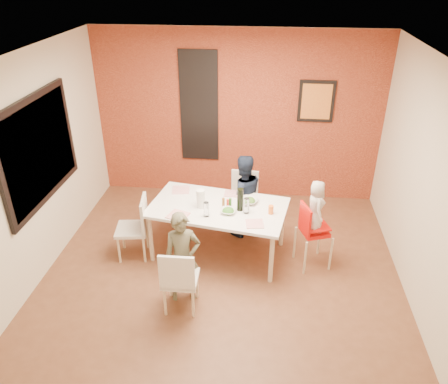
# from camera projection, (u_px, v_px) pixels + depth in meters

# --- Properties ---
(ground) EXTENTS (4.50, 4.50, 0.00)m
(ground) POSITION_uv_depth(u_px,v_px,m) (221.00, 275.00, 5.57)
(ground) COLOR brown
(ground) RESTS_ON ground
(ceiling) EXTENTS (4.50, 4.50, 0.02)m
(ceiling) POSITION_uv_depth(u_px,v_px,m) (221.00, 59.00, 4.28)
(ceiling) COLOR white
(ceiling) RESTS_ON wall_back
(wall_back) EXTENTS (4.50, 0.02, 2.70)m
(wall_back) POSITION_uv_depth(u_px,v_px,m) (237.00, 117.00, 6.89)
(wall_back) COLOR beige
(wall_back) RESTS_ON ground
(wall_front) EXTENTS (4.50, 0.02, 2.70)m
(wall_front) POSITION_uv_depth(u_px,v_px,m) (184.00, 332.00, 2.96)
(wall_front) COLOR beige
(wall_front) RESTS_ON ground
(wall_left) EXTENTS (0.02, 4.50, 2.70)m
(wall_left) POSITION_uv_depth(u_px,v_px,m) (32.00, 172.00, 5.14)
(wall_left) COLOR beige
(wall_left) RESTS_ON ground
(wall_right) EXTENTS (0.02, 4.50, 2.70)m
(wall_right) POSITION_uv_depth(u_px,v_px,m) (428.00, 192.00, 4.71)
(wall_right) COLOR beige
(wall_right) RESTS_ON ground
(brick_accent_wall) EXTENTS (4.50, 0.02, 2.70)m
(brick_accent_wall) POSITION_uv_depth(u_px,v_px,m) (237.00, 117.00, 6.87)
(brick_accent_wall) COLOR maroon
(brick_accent_wall) RESTS_ON ground
(picture_window_frame) EXTENTS (0.05, 1.70, 1.30)m
(picture_window_frame) POSITION_uv_depth(u_px,v_px,m) (39.00, 150.00, 5.22)
(picture_window_frame) COLOR black
(picture_window_frame) RESTS_ON wall_left
(picture_window_pane) EXTENTS (0.02, 1.55, 1.15)m
(picture_window_pane) POSITION_uv_depth(u_px,v_px,m) (40.00, 150.00, 5.21)
(picture_window_pane) COLOR black
(picture_window_pane) RESTS_ON wall_left
(glassblock_strip) EXTENTS (0.55, 0.03, 1.70)m
(glassblock_strip) POSITION_uv_depth(u_px,v_px,m) (199.00, 107.00, 6.85)
(glassblock_strip) COLOR silver
(glassblock_strip) RESTS_ON wall_back
(glassblock_surround) EXTENTS (0.60, 0.03, 1.76)m
(glassblock_surround) POSITION_uv_depth(u_px,v_px,m) (199.00, 107.00, 6.84)
(glassblock_surround) COLOR black
(glassblock_surround) RESTS_ON wall_back
(art_print_frame) EXTENTS (0.54, 0.03, 0.64)m
(art_print_frame) POSITION_uv_depth(u_px,v_px,m) (316.00, 101.00, 6.60)
(art_print_frame) COLOR black
(art_print_frame) RESTS_ON wall_back
(art_print_canvas) EXTENTS (0.44, 0.01, 0.54)m
(art_print_canvas) POSITION_uv_depth(u_px,v_px,m) (316.00, 102.00, 6.59)
(art_print_canvas) COLOR orange
(art_print_canvas) RESTS_ON wall_back
(dining_table) EXTENTS (1.89, 1.25, 0.73)m
(dining_table) POSITION_uv_depth(u_px,v_px,m) (218.00, 211.00, 5.69)
(dining_table) COLOR white
(dining_table) RESTS_ON ground
(chair_near) EXTENTS (0.40, 0.40, 0.84)m
(chair_near) POSITION_uv_depth(u_px,v_px,m) (179.00, 278.00, 4.80)
(chair_near) COLOR white
(chair_near) RESTS_ON ground
(chair_far) EXTENTS (0.42, 0.42, 0.85)m
(chair_far) POSITION_uv_depth(u_px,v_px,m) (244.00, 197.00, 6.41)
(chair_far) COLOR white
(chair_far) RESTS_ON ground
(chair_left) EXTENTS (0.46, 0.46, 0.87)m
(chair_left) POSITION_uv_depth(u_px,v_px,m) (137.00, 224.00, 5.73)
(chair_left) COLOR beige
(chair_left) RESTS_ON ground
(high_chair) EXTENTS (0.48, 0.48, 0.90)m
(high_chair) POSITION_uv_depth(u_px,v_px,m) (312.00, 229.00, 5.52)
(high_chair) COLOR red
(high_chair) RESTS_ON ground
(child_near) EXTENTS (0.47, 0.38, 1.14)m
(child_near) POSITION_uv_depth(u_px,v_px,m) (183.00, 258.00, 4.96)
(child_near) COLOR brown
(child_near) RESTS_ON ground
(child_far) EXTENTS (0.73, 0.66, 1.23)m
(child_far) POSITION_uv_depth(u_px,v_px,m) (242.00, 196.00, 6.13)
(child_far) COLOR #151D30
(child_far) RESTS_ON ground
(toddler) EXTENTS (0.27, 0.37, 0.68)m
(toddler) POSITION_uv_depth(u_px,v_px,m) (316.00, 206.00, 5.38)
(toddler) COLOR beige
(toddler) RESTS_ON high_chair
(plate_near_left) EXTENTS (0.30, 0.30, 0.01)m
(plate_near_left) POSITION_uv_depth(u_px,v_px,m) (178.00, 215.00, 5.45)
(plate_near_left) COLOR white
(plate_near_left) RESTS_ON dining_table
(plate_far_mid) EXTENTS (0.20, 0.20, 0.01)m
(plate_far_mid) POSITION_uv_depth(u_px,v_px,m) (232.00, 193.00, 5.95)
(plate_far_mid) COLOR white
(plate_far_mid) RESTS_ON dining_table
(plate_near_right) EXTENTS (0.24, 0.24, 0.01)m
(plate_near_right) POSITION_uv_depth(u_px,v_px,m) (255.00, 224.00, 5.29)
(plate_near_right) COLOR white
(plate_near_right) RESTS_ON dining_table
(plate_far_left) EXTENTS (0.27, 0.27, 0.01)m
(plate_far_left) POSITION_uv_depth(u_px,v_px,m) (181.00, 190.00, 6.04)
(plate_far_left) COLOR white
(plate_far_left) RESTS_ON dining_table
(salad_bowl_a) EXTENTS (0.21, 0.21, 0.05)m
(salad_bowl_a) POSITION_uv_depth(u_px,v_px,m) (228.00, 211.00, 5.51)
(salad_bowl_a) COLOR white
(salad_bowl_a) RESTS_ON dining_table
(salad_bowl_b) EXTENTS (0.28, 0.28, 0.05)m
(salad_bowl_b) POSITION_uv_depth(u_px,v_px,m) (249.00, 201.00, 5.73)
(salad_bowl_b) COLOR silver
(salad_bowl_b) RESTS_ON dining_table
(wine_bottle) EXTENTS (0.08, 0.08, 0.30)m
(wine_bottle) POSITION_uv_depth(u_px,v_px,m) (240.00, 200.00, 5.51)
(wine_bottle) COLOR black
(wine_bottle) RESTS_ON dining_table
(wine_glass_a) EXTENTS (0.07, 0.07, 0.19)m
(wine_glass_a) POSITION_uv_depth(u_px,v_px,m) (206.00, 209.00, 5.40)
(wine_glass_a) COLOR white
(wine_glass_a) RESTS_ON dining_table
(wine_glass_b) EXTENTS (0.07, 0.07, 0.21)m
(wine_glass_b) POSITION_uv_depth(u_px,v_px,m) (246.00, 206.00, 5.47)
(wine_glass_b) COLOR white
(wine_glass_b) RESTS_ON dining_table
(paper_towel_roll) EXTENTS (0.11, 0.11, 0.25)m
(paper_towel_roll) POSITION_uv_depth(u_px,v_px,m) (201.00, 199.00, 5.58)
(paper_towel_roll) COLOR white
(paper_towel_roll) RESTS_ON dining_table
(condiment_red) EXTENTS (0.03, 0.03, 0.13)m
(condiment_red) POSITION_uv_depth(u_px,v_px,m) (228.00, 204.00, 5.59)
(condiment_red) COLOR red
(condiment_red) RESTS_ON dining_table
(condiment_green) EXTENTS (0.03, 0.03, 0.13)m
(condiment_green) POSITION_uv_depth(u_px,v_px,m) (230.00, 203.00, 5.60)
(condiment_green) COLOR #377727
(condiment_green) RESTS_ON dining_table
(condiment_brown) EXTENTS (0.04, 0.04, 0.14)m
(condiment_brown) POSITION_uv_depth(u_px,v_px,m) (223.00, 203.00, 5.60)
(condiment_brown) COLOR brown
(condiment_brown) RESTS_ON dining_table
(sippy_cup) EXTENTS (0.07, 0.07, 0.11)m
(sippy_cup) POSITION_uv_depth(u_px,v_px,m) (271.00, 210.00, 5.48)
(sippy_cup) COLOR orange
(sippy_cup) RESTS_ON dining_table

